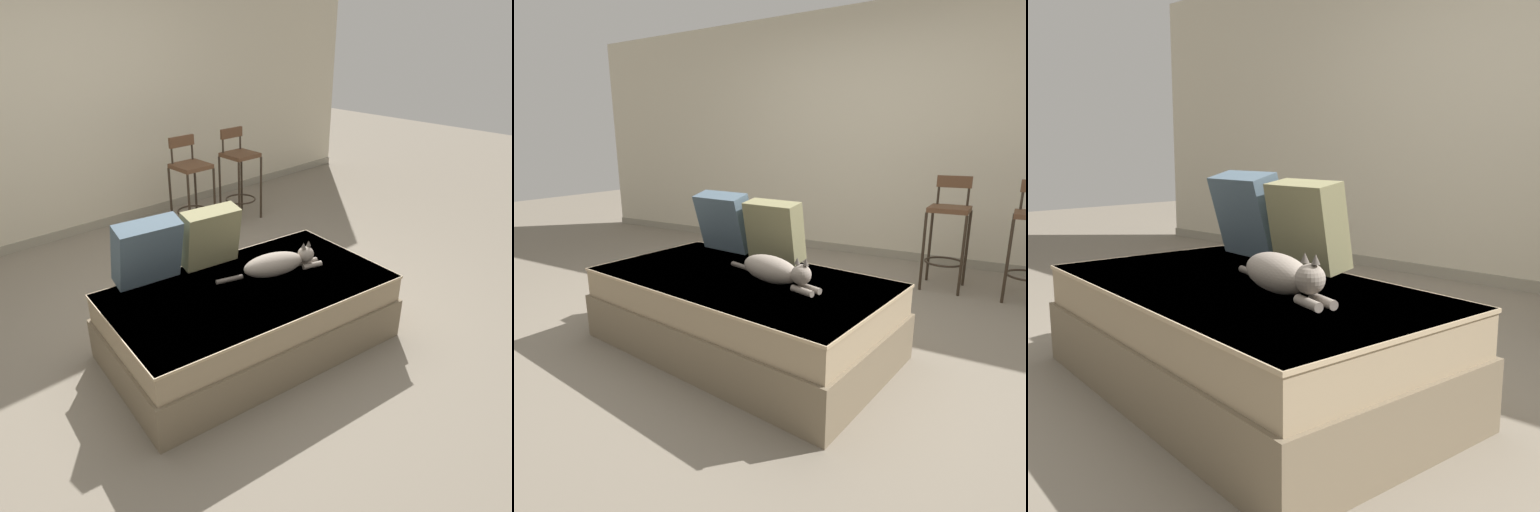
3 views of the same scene
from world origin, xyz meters
TOP-DOWN VIEW (x-y plane):
  - ground_plane at (0.00, 0.00)m, footprint 16.00×16.00m
  - wall_back_panel at (0.00, 2.25)m, footprint 8.00×0.10m
  - wall_baseboard_trim at (0.00, 2.20)m, footprint 8.00×0.02m
  - couch at (0.00, -0.40)m, footprint 1.92×1.23m
  - throw_pillow_corner at (-0.44, 0.06)m, footprint 0.44×0.30m
  - throw_pillow_middle at (0.01, 0.00)m, footprint 0.41×0.26m
  - cat at (0.24, -0.41)m, footprint 0.72×0.31m
  - bar_stool_near_window at (0.90, 1.43)m, footprint 0.33×0.33m

SIDE VIEW (x-z plane):
  - ground_plane at x=0.00m, z-range 0.00..0.00m
  - wall_baseboard_trim at x=0.00m, z-range 0.00..0.09m
  - couch at x=0.00m, z-range 0.00..0.46m
  - cat at x=0.24m, z-range 0.44..0.63m
  - bar_stool_near_window at x=0.90m, z-range 0.07..1.03m
  - throw_pillow_middle at x=0.01m, z-range 0.46..0.87m
  - throw_pillow_corner at x=-0.44m, z-range 0.46..0.90m
  - wall_back_panel at x=0.00m, z-range 0.00..2.60m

